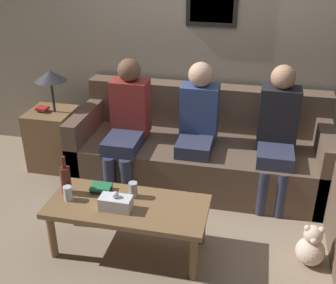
% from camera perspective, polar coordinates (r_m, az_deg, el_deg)
% --- Properties ---
extents(ground_plane, '(16.00, 16.00, 0.00)m').
position_cam_1_polar(ground_plane, '(3.79, 2.94, -8.94)').
color(ground_plane, gray).
extents(wall_back, '(9.00, 0.08, 2.60)m').
position_cam_1_polar(wall_back, '(4.19, 5.84, 14.09)').
color(wall_back, '#9E937F').
rests_on(wall_back, ground_plane).
extents(couch_main, '(2.37, 0.90, 0.86)m').
position_cam_1_polar(couch_main, '(4.09, 4.35, -1.21)').
color(couch_main, brown).
rests_on(couch_main, ground_plane).
extents(coffee_table, '(1.18, 0.52, 0.41)m').
position_cam_1_polar(coffee_table, '(3.16, -5.47, -9.25)').
color(coffee_table, olive).
rests_on(coffee_table, ground_plane).
extents(side_table_with_lamp, '(0.44, 0.44, 1.03)m').
position_cam_1_polar(side_table_with_lamp, '(4.44, -15.28, 1.02)').
color(side_table_with_lamp, olive).
rests_on(side_table_with_lamp, ground_plane).
extents(wine_bottle, '(0.08, 0.08, 0.31)m').
position_cam_1_polar(wine_bottle, '(3.27, -13.68, -4.95)').
color(wine_bottle, '#562319').
rests_on(wine_bottle, coffee_table).
extents(drinking_glass, '(0.06, 0.06, 0.11)m').
position_cam_1_polar(drinking_glass, '(3.22, -13.40, -6.77)').
color(drinking_glass, silver).
rests_on(drinking_glass, coffee_table).
extents(book_stack, '(0.16, 0.13, 0.05)m').
position_cam_1_polar(book_stack, '(3.29, -9.04, -6.21)').
color(book_stack, black).
rests_on(book_stack, coffee_table).
extents(soda_can, '(0.07, 0.07, 0.12)m').
position_cam_1_polar(soda_can, '(3.17, -4.74, -6.46)').
color(soda_can, '#BCBCC1').
rests_on(soda_can, coffee_table).
extents(tissue_box, '(0.23, 0.12, 0.15)m').
position_cam_1_polar(tissue_box, '(3.06, -7.08, -8.17)').
color(tissue_box, silver).
rests_on(tissue_box, coffee_table).
extents(person_left, '(0.34, 0.63, 1.19)m').
position_cam_1_polar(person_left, '(3.90, -5.54, 2.90)').
color(person_left, '#2D334C').
rests_on(person_left, ground_plane).
extents(person_middle, '(0.34, 0.58, 1.18)m').
position_cam_1_polar(person_middle, '(3.81, 4.01, 2.51)').
color(person_middle, '#2D334C').
rests_on(person_middle, ground_plane).
extents(person_right, '(0.34, 0.58, 1.21)m').
position_cam_1_polar(person_right, '(3.76, 14.57, 1.44)').
color(person_right, '#2D334C').
rests_on(person_right, ground_plane).
extents(teddy_bear, '(0.21, 0.21, 0.33)m').
position_cam_1_polar(teddy_bear, '(3.33, 18.79, -13.34)').
color(teddy_bear, beige).
rests_on(teddy_bear, ground_plane).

